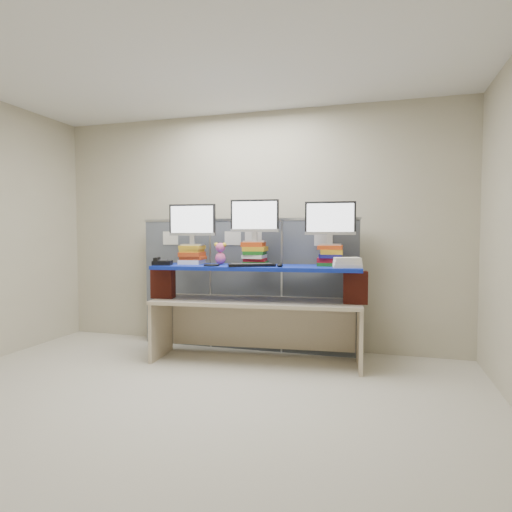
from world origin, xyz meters
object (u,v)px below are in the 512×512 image
(desk, at_px, (256,312))
(monitor_center, at_px, (255,218))
(keyboard, at_px, (252,265))
(blue_board, at_px, (256,267))
(monitor_right, at_px, (330,220))
(desk_phone, at_px, (162,262))
(monitor_left, at_px, (192,222))

(desk, height_order, monitor_center, monitor_center)
(desk, xyz_separation_m, keyboard, (-0.01, -0.13, 0.51))
(blue_board, distance_m, keyboard, 0.13)
(monitor_right, relative_size, desk_phone, 2.23)
(keyboard, bearing_deg, blue_board, 62.74)
(desk, distance_m, keyboard, 0.53)
(desk, bearing_deg, keyboard, -99.44)
(monitor_left, relative_size, keyboard, 1.05)
(monitor_center, bearing_deg, blue_board, -72.52)
(desk, relative_size, desk_phone, 9.46)
(blue_board, relative_size, desk_phone, 9.18)
(monitor_center, relative_size, desk_phone, 2.23)
(monitor_center, relative_size, keyboard, 1.05)
(monitor_right, distance_m, desk_phone, 1.82)
(desk, bearing_deg, monitor_left, 170.84)
(desk, distance_m, monitor_left, 1.21)
(desk, distance_m, monitor_right, 1.23)
(blue_board, xyz_separation_m, monitor_center, (-0.05, 0.11, 0.52))
(monitor_right, height_order, desk_phone, monitor_right)
(blue_board, bearing_deg, desk_phone, -172.68)
(desk, bearing_deg, monitor_center, 107.48)
(monitor_center, bearing_deg, monitor_left, -180.00)
(monitor_left, relative_size, desk_phone, 2.23)
(monitor_left, height_order, monitor_right, monitor_right)
(desk, distance_m, blue_board, 0.48)
(desk, xyz_separation_m, desk_phone, (-0.98, -0.22, 0.53))
(desk, relative_size, keyboard, 4.44)
(monitor_left, bearing_deg, monitor_right, 0.00)
(blue_board, distance_m, monitor_left, 0.89)
(monitor_center, height_order, monitor_right, monitor_center)
(blue_board, bearing_deg, monitor_center, 107.48)
(monitor_center, height_order, desk_phone, monitor_center)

